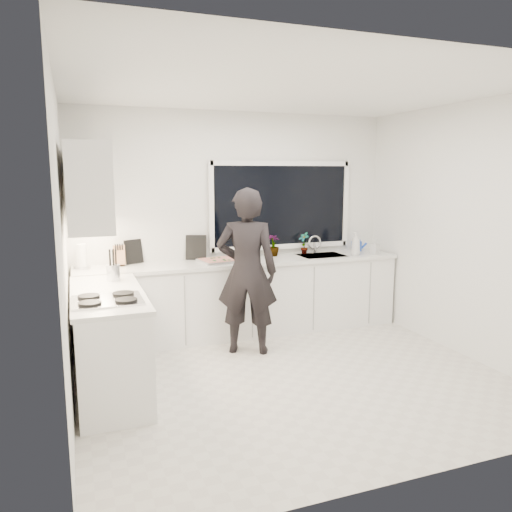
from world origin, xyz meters
name	(u,v)px	position (x,y,z in m)	size (l,w,h in m)	color
floor	(293,379)	(0.00, 0.00, -0.01)	(4.00, 3.50, 0.02)	beige
wall_back	(236,222)	(0.00, 1.76, 1.35)	(4.00, 0.02, 2.70)	white
wall_left	(62,252)	(-2.01, 0.00, 1.35)	(0.02, 3.50, 2.70)	white
wall_right	(467,231)	(2.01, 0.00, 1.35)	(0.02, 3.50, 2.70)	white
ceiling	(297,87)	(0.00, 0.00, 2.71)	(4.00, 3.50, 0.02)	white
window	(281,205)	(0.60, 1.73, 1.55)	(1.80, 0.02, 1.00)	black
base_cabinets_back	(244,299)	(0.00, 1.45, 0.44)	(3.92, 0.58, 0.88)	white
base_cabinets_left	(110,343)	(-1.67, 0.35, 0.44)	(0.58, 1.60, 0.88)	white
countertop_back	(244,262)	(0.00, 1.44, 0.90)	(3.94, 0.62, 0.04)	silver
countertop_left	(107,294)	(-1.67, 0.35, 0.90)	(0.62, 1.60, 0.04)	silver
upper_cabinets	(86,185)	(-1.79, 0.70, 1.85)	(0.34, 2.10, 0.70)	white
sink	(322,259)	(1.05, 1.45, 0.87)	(0.58, 0.42, 0.14)	silver
faucet	(315,245)	(1.05, 1.65, 1.03)	(0.03, 0.03, 0.22)	silver
stovetop	(107,299)	(-1.69, 0.00, 0.94)	(0.56, 0.48, 0.03)	black
person	(247,272)	(-0.18, 0.84, 0.91)	(0.66, 0.43, 1.81)	black
pizza_tray	(222,261)	(-0.29, 1.42, 0.94)	(0.51, 0.38, 0.03)	#B2B2B6
pizza	(222,259)	(-0.29, 1.42, 0.95)	(0.47, 0.34, 0.01)	#AE1B17
watering_can	(356,246)	(1.66, 1.61, 0.98)	(0.14, 0.14, 0.13)	blue
paper_towel_roll	(82,257)	(-1.85, 1.55, 1.05)	(0.11, 0.11, 0.26)	silver
knife_block	(119,256)	(-1.45, 1.59, 1.03)	(0.13, 0.10, 0.22)	#A1664B
utensil_crock	(113,273)	(-1.58, 0.80, 1.00)	(0.13, 0.13, 0.16)	#ADADB2
picture_frame_large	(134,251)	(-1.28, 1.69, 1.06)	(0.22, 0.02, 0.28)	black
picture_frame_small	(196,247)	(-0.53, 1.69, 1.07)	(0.25, 0.02, 0.30)	black
herb_plants	(274,245)	(0.45, 1.61, 1.06)	(0.92, 0.21, 0.28)	#26662D
soap_bottles	(361,244)	(1.54, 1.30, 1.06)	(0.43, 0.16, 0.30)	#D8BF66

